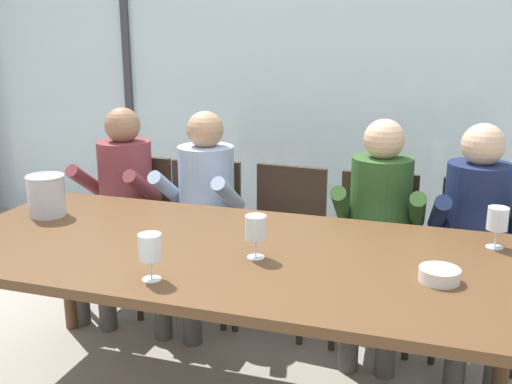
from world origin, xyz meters
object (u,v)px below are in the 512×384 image
(dining_table, at_px, (230,263))
(person_maroon_top, at_px, (119,196))
(chair_center, at_px, (285,232))
(person_navy_polo, at_px, (477,229))
(wine_glass_by_left_taster, at_px, (150,249))
(chair_left_of_center, at_px, (203,225))
(chair_right_of_center, at_px, (376,243))
(chair_near_window_right, at_px, (479,253))
(chair_near_curtain, at_px, (134,218))
(person_pale_blue_shirt, at_px, (201,203))
(tasting_bowl, at_px, (439,275))
(ice_bucket_primary, at_px, (47,195))
(wine_glass_near_bucket, at_px, (256,229))
(person_olive_shirt, at_px, (379,220))
(wine_glass_center_pour, at_px, (497,221))

(dining_table, relative_size, person_maroon_top, 2.05)
(chair_center, relative_size, person_navy_polo, 0.74)
(wine_glass_by_left_taster, bearing_deg, person_navy_polo, 46.13)
(chair_left_of_center, xyz_separation_m, chair_right_of_center, (1.02, 0.01, 0.00))
(chair_near_window_right, bearing_deg, chair_center, -179.26)
(chair_left_of_center, relative_size, chair_near_window_right, 1.00)
(chair_right_of_center, relative_size, chair_near_window_right, 1.00)
(chair_right_of_center, bearing_deg, chair_near_curtain, 177.49)
(wine_glass_by_left_taster, bearing_deg, person_pale_blue_shirt, 104.91)
(tasting_bowl, bearing_deg, ice_bucket_primary, 172.68)
(chair_near_window_right, relative_size, wine_glass_by_left_taster, 5.11)
(chair_center, bearing_deg, person_maroon_top, -167.58)
(chair_left_of_center, xyz_separation_m, wine_glass_near_bucket, (0.66, -1.00, 0.37))
(chair_left_of_center, bearing_deg, chair_near_curtain, 173.20)
(chair_near_window_right, relative_size, wine_glass_near_bucket, 5.11)
(person_navy_polo, bearing_deg, wine_glass_near_bucket, -140.08)
(person_olive_shirt, distance_m, wine_glass_near_bucket, 0.98)
(person_maroon_top, distance_m, person_olive_shirt, 1.52)
(chair_left_of_center, distance_m, person_navy_polo, 1.54)
(chair_left_of_center, relative_size, wine_glass_near_bucket, 5.11)
(chair_near_curtain, relative_size, wine_glass_by_left_taster, 5.11)
(ice_bucket_primary, relative_size, wine_glass_by_left_taster, 1.16)
(tasting_bowl, height_order, wine_glass_by_left_taster, wine_glass_by_left_taster)
(chair_left_of_center, xyz_separation_m, person_olive_shirt, (1.04, -0.12, 0.17))
(chair_right_of_center, height_order, person_pale_blue_shirt, person_pale_blue_shirt)
(dining_table, height_order, tasting_bowl, tasting_bowl)
(person_olive_shirt, bearing_deg, wine_glass_by_left_taster, -121.16)
(chair_right_of_center, xyz_separation_m, chair_near_window_right, (0.53, 0.00, 0.00))
(chair_right_of_center, bearing_deg, person_pale_blue_shirt, -175.45)
(person_pale_blue_shirt, relative_size, wine_glass_center_pour, 6.94)
(dining_table, distance_m, person_pale_blue_shirt, 0.95)
(person_navy_polo, relative_size, wine_glass_near_bucket, 6.94)
(person_pale_blue_shirt, relative_size, wine_glass_near_bucket, 6.94)
(chair_left_of_center, bearing_deg, chair_near_window_right, -6.42)
(chair_right_of_center, height_order, tasting_bowl, chair_right_of_center)
(person_olive_shirt, bearing_deg, person_navy_polo, -1.81)
(wine_glass_near_bucket, bearing_deg, dining_table, 153.78)
(wine_glass_near_bucket, bearing_deg, person_pale_blue_shirt, 124.70)
(chair_near_curtain, bearing_deg, wine_glass_center_pour, -13.90)
(wine_glass_by_left_taster, relative_size, wine_glass_center_pour, 1.00)
(chair_center, xyz_separation_m, ice_bucket_primary, (-0.97, -0.81, 0.36))
(person_pale_blue_shirt, distance_m, wine_glass_by_left_taster, 1.26)
(person_maroon_top, bearing_deg, chair_right_of_center, 7.25)
(chair_near_curtain, bearing_deg, person_navy_polo, -0.95)
(chair_left_of_center, bearing_deg, ice_bucket_primary, -128.20)
(chair_center, relative_size, wine_glass_near_bucket, 5.11)
(dining_table, distance_m, person_olive_shirt, 0.97)
(tasting_bowl, bearing_deg, chair_right_of_center, 107.75)
(ice_bucket_primary, bearing_deg, chair_right_of_center, 28.11)
(chair_near_window_right, xyz_separation_m, wine_glass_by_left_taster, (-1.19, -1.34, 0.37))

